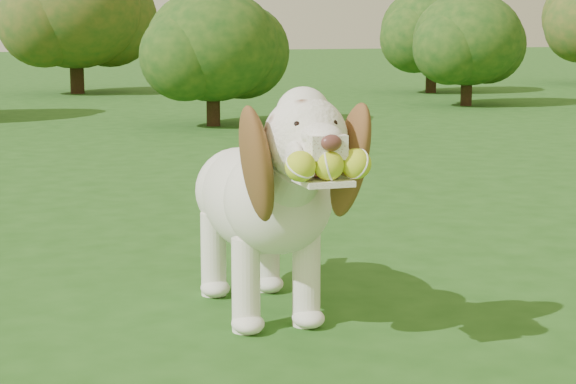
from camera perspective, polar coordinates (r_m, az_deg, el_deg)
name	(u,v)px	position (r m, az deg, el deg)	size (l,w,h in m)	color
ground	(283,316)	(3.49, -0.32, -7.34)	(80.00, 80.00, 0.00)	#204D16
dog	(265,193)	(3.37, -1.36, -0.07)	(0.48, 1.30, 0.85)	white
shrub_f	(432,30)	(15.54, 8.55, 9.47)	(1.62, 1.62, 1.68)	#382314
shrub_i	(75,11)	(15.54, -12.53, 10.41)	(2.09, 2.09, 2.17)	#382314
shrub_c	(212,45)	(10.16, -4.50, 8.67)	(1.39, 1.39, 1.44)	#382314
shrub_d	(468,39)	(13.00, 10.62, 8.90)	(1.44, 1.44, 1.49)	#382314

